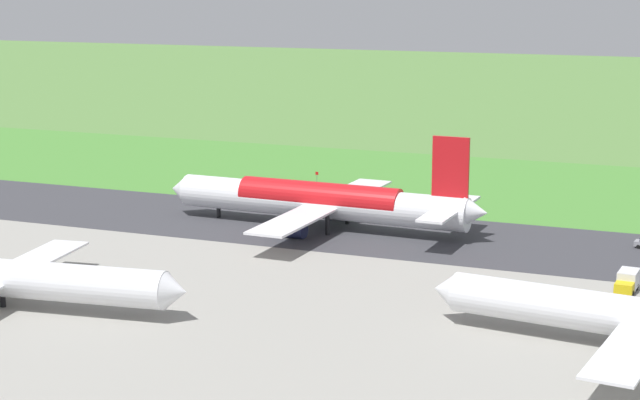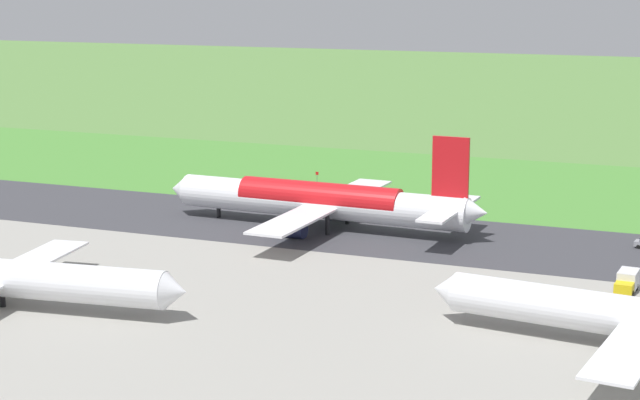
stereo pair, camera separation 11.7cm
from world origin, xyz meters
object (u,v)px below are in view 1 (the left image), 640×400
at_px(airliner_main, 322,201).
at_px(no_stopping_sign, 317,177).
at_px(service_truck_baggage, 627,281).
at_px(traffic_cone_orange, 293,181).

height_order(airliner_main, no_stopping_sign, airliner_main).
relative_size(service_truck_baggage, no_stopping_sign, 2.52).
bearing_deg(airliner_main, service_truck_baggage, 159.54).
relative_size(airliner_main, service_truck_baggage, 9.11).
xyz_separation_m(airliner_main, no_stopping_sign, (14.41, -33.55, -2.94)).
bearing_deg(service_truck_baggage, no_stopping_sign, -39.42).
bearing_deg(service_truck_baggage, traffic_cone_orange, -37.37).
distance_m(service_truck_baggage, traffic_cone_orange, 85.21).
height_order(service_truck_baggage, traffic_cone_orange, service_truck_baggage).
height_order(no_stopping_sign, traffic_cone_orange, no_stopping_sign).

